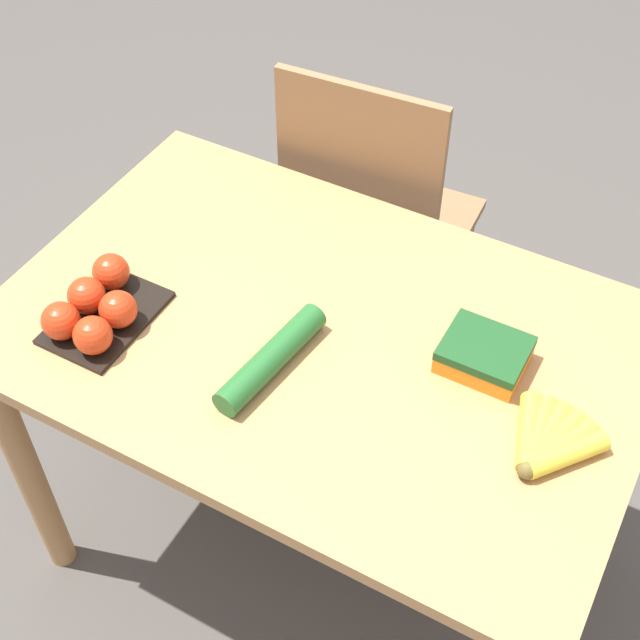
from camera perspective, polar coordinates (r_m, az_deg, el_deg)
ground_plane at (r=2.26m, az=0.00°, el=-14.10°), size 12.00×12.00×0.00m
dining_table at (r=1.72m, az=0.00°, el=-3.51°), size 1.18×0.78×0.78m
chair at (r=2.23m, az=3.46°, el=5.83°), size 0.44×0.43×0.99m
banana_bunch at (r=1.49m, az=14.40°, el=-7.59°), size 0.16×0.16×0.04m
tomato_pack at (r=1.66m, az=-14.14°, el=0.75°), size 0.15×0.23×0.08m
carrot_bag at (r=1.57m, az=10.48°, el=-2.08°), size 0.15×0.12×0.05m
cucumber_near at (r=1.55m, az=-3.13°, el=-2.46°), size 0.08×0.26×0.05m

